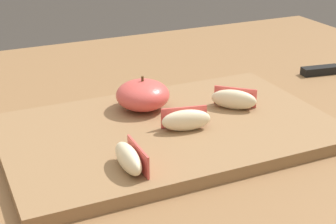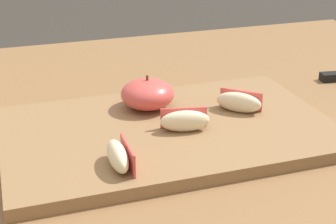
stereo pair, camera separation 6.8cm
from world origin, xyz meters
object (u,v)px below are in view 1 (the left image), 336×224
(apple_wedge_left, at_px, (234,99))
(paring_knife, at_px, (327,70))
(cutting_board, at_px, (168,131))
(apple_half_skin_up, at_px, (143,95))
(apple_wedge_middle, at_px, (129,158))
(apple_wedge_near_knife, at_px, (186,120))

(apple_wedge_left, bearing_deg, paring_knife, 21.25)
(cutting_board, bearing_deg, apple_half_skin_up, 96.81)
(apple_half_skin_up, relative_size, apple_wedge_middle, 1.17)
(apple_wedge_middle, bearing_deg, cutting_board, 44.82)
(cutting_board, bearing_deg, apple_wedge_left, 7.29)
(apple_half_skin_up, xyz_separation_m, apple_wedge_near_knife, (0.02, -0.09, -0.01))
(apple_wedge_near_knife, bearing_deg, cutting_board, 126.95)
(apple_wedge_left, height_order, apple_wedge_near_knife, same)
(apple_half_skin_up, bearing_deg, apple_wedge_left, -24.56)
(apple_wedge_left, distance_m, paring_knife, 0.28)
(apple_wedge_middle, xyz_separation_m, apple_wedge_near_knife, (0.10, 0.07, 0.00))
(cutting_board, bearing_deg, apple_wedge_near_knife, -53.05)
(paring_knife, bearing_deg, apple_wedge_left, -158.75)
(apple_wedge_near_knife, distance_m, paring_knife, 0.38)
(apple_wedge_left, height_order, paring_knife, apple_wedge_left)
(apple_wedge_near_knife, bearing_deg, apple_wedge_middle, -147.52)
(apple_wedge_left, bearing_deg, apple_half_skin_up, 155.44)
(cutting_board, distance_m, apple_wedge_near_knife, 0.03)
(apple_wedge_left, relative_size, apple_wedge_near_knife, 0.93)
(paring_knife, bearing_deg, apple_wedge_near_knife, -158.93)
(apple_wedge_left, xyz_separation_m, apple_wedge_middle, (-0.20, -0.10, 0.00))
(apple_wedge_left, xyz_separation_m, paring_knife, (0.26, 0.10, -0.02))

